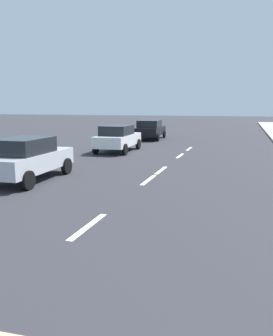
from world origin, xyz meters
TOP-DOWN VIEW (x-y plane):
  - ground_plane at (0.00, 20.00)m, footprint 160.00×160.00m
  - lane_stripe_2 at (0.00, 9.23)m, footprint 0.16×1.80m
  - lane_stripe_3 at (0.00, 14.36)m, footprint 0.16×1.80m
  - lane_stripe_4 at (0.00, 16.33)m, footprint 0.16×1.80m
  - lane_stripe_5 at (0.00, 20.82)m, footprint 0.16×1.80m
  - lane_stripe_6 at (0.00, 24.07)m, footprint 0.16×1.80m
  - parked_car_silver at (-4.23, 12.99)m, footprint 2.00×4.08m
  - parked_car_white at (-3.89, 21.46)m, footprint 2.03×4.20m
  - parked_car_black at (-4.07, 29.38)m, footprint 2.26×4.55m

SIDE VIEW (x-z plane):
  - ground_plane at x=0.00m, z-range 0.00..0.00m
  - lane_stripe_2 at x=0.00m, z-range 0.00..0.01m
  - lane_stripe_3 at x=0.00m, z-range 0.00..0.01m
  - lane_stripe_4 at x=0.00m, z-range 0.00..0.01m
  - lane_stripe_5 at x=0.00m, z-range 0.00..0.01m
  - lane_stripe_6 at x=0.00m, z-range 0.00..0.01m
  - parked_car_silver at x=-4.23m, z-range 0.05..1.62m
  - parked_car_white at x=-3.89m, z-range 0.05..1.62m
  - parked_car_black at x=-4.07m, z-range 0.06..1.63m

